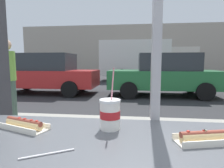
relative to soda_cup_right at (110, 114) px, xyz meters
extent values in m
plane|color=#2D2D30|center=(0.24, 8.13, -1.07)|extent=(60.00, 60.00, 0.00)
cube|color=#9E998E|center=(0.24, 1.73, -1.00)|extent=(16.00, 2.80, 0.14)
cube|color=#35373A|center=(0.24, 0.15, -0.09)|extent=(2.00, 0.02, 0.02)
cube|color=#A89E8E|center=(0.24, 22.07, 1.82)|extent=(28.00, 1.20, 5.78)
cylinder|color=white|center=(0.00, 0.00, -0.01)|extent=(0.10, 0.10, 0.14)
cylinder|color=red|center=(0.00, 0.00, 0.00)|extent=(0.10, 0.10, 0.04)
cylinder|color=black|center=(0.00, 0.00, 0.06)|extent=(0.09, 0.09, 0.01)
cylinder|color=white|center=(0.00, 0.00, 0.07)|extent=(0.10, 0.10, 0.01)
cylinder|color=pink|center=(0.01, -0.01, 0.13)|extent=(0.03, 0.05, 0.20)
cube|color=silver|center=(-0.43, -0.05, -0.07)|extent=(0.28, 0.17, 0.01)
cube|color=silver|center=(-0.44, -0.09, -0.06)|extent=(0.25, 0.09, 0.03)
cube|color=silver|center=(-0.41, 0.00, -0.06)|extent=(0.25, 0.09, 0.03)
cylinder|color=#DBB77A|center=(-0.43, -0.05, -0.05)|extent=(0.22, 0.11, 0.04)
cylinder|color=brown|center=(-0.43, -0.05, -0.04)|extent=(0.22, 0.10, 0.03)
cube|color=red|center=(-0.42, -0.05, -0.03)|extent=(0.01, 0.01, 0.01)
cube|color=red|center=(-0.38, -0.06, -0.03)|extent=(0.02, 0.02, 0.01)
cube|color=red|center=(-0.34, -0.08, -0.03)|extent=(0.02, 0.01, 0.01)
cube|color=red|center=(-0.46, -0.04, -0.03)|extent=(0.01, 0.01, 0.01)
cube|color=silver|center=(0.40, -0.11, -0.07)|extent=(0.25, 0.14, 0.01)
cube|color=silver|center=(0.41, -0.16, -0.06)|extent=(0.23, 0.06, 0.03)
cube|color=silver|center=(0.39, -0.07, -0.06)|extent=(0.23, 0.06, 0.03)
cylinder|color=#DBB77A|center=(0.40, -0.11, -0.05)|extent=(0.20, 0.09, 0.04)
cylinder|color=brown|center=(0.40, -0.11, -0.04)|extent=(0.20, 0.08, 0.03)
cube|color=red|center=(0.34, -0.13, -0.03)|extent=(0.02, 0.02, 0.01)
cube|color=beige|center=(0.41, -0.11, -0.03)|extent=(0.02, 0.01, 0.01)
cube|color=red|center=(0.41, -0.11, -0.03)|extent=(0.02, 0.01, 0.01)
cylinder|color=white|center=(-0.19, -0.29, -0.07)|extent=(0.17, 0.10, 0.01)
cube|color=red|center=(-3.69, 6.70, -0.41)|extent=(4.48, 1.74, 0.68)
cube|color=#282D33|center=(-3.66, 6.70, 0.28)|extent=(2.33, 1.53, 0.70)
cylinder|color=black|center=(-2.30, 7.57, -0.75)|extent=(0.64, 0.18, 0.64)
cylinder|color=black|center=(-2.30, 5.84, -0.75)|extent=(0.64, 0.18, 0.64)
cylinder|color=black|center=(-5.07, 7.57, -0.75)|extent=(0.64, 0.18, 0.64)
cylinder|color=black|center=(-5.07, 5.84, -0.75)|extent=(0.64, 0.18, 0.64)
cube|color=#236B38|center=(1.27, 6.70, -0.40)|extent=(4.29, 1.78, 0.70)
cube|color=#282D33|center=(1.43, 6.70, 0.27)|extent=(2.23, 1.57, 0.66)
cylinder|color=black|center=(2.60, 7.59, -0.75)|extent=(0.64, 0.18, 0.64)
cylinder|color=black|center=(2.60, 5.82, -0.75)|extent=(0.64, 0.18, 0.64)
cylinder|color=black|center=(-0.06, 7.59, -0.75)|extent=(0.64, 0.18, 0.64)
cylinder|color=black|center=(-0.06, 5.82, -0.75)|extent=(0.64, 0.18, 0.64)
cube|color=silver|center=(0.13, 12.69, 0.57)|extent=(4.77, 2.20, 2.39)
cube|color=beige|center=(3.32, 12.69, 0.33)|extent=(1.90, 2.10, 1.90)
cylinder|color=black|center=(3.32, 13.74, -0.62)|extent=(0.90, 0.24, 0.90)
cylinder|color=black|center=(3.32, 11.64, -0.62)|extent=(0.90, 0.24, 0.90)
cylinder|color=black|center=(-0.70, 13.79, -0.62)|extent=(0.90, 0.24, 0.90)
cylinder|color=black|center=(-0.70, 11.59, -0.62)|extent=(0.90, 0.24, 0.90)
cylinder|color=#384B40|center=(-2.40, 2.41, -0.51)|extent=(0.14, 0.14, 0.84)
cylinder|color=#384B40|center=(-2.22, 2.41, -0.51)|extent=(0.14, 0.14, 0.84)
cylinder|color=#64933B|center=(-2.31, 2.41, 0.19)|extent=(0.32, 0.32, 0.56)
sphere|color=tan|center=(-2.31, 2.41, 0.59)|extent=(0.22, 0.22, 0.22)
camera|label=1|loc=(0.11, -0.89, 0.25)|focal=29.76mm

